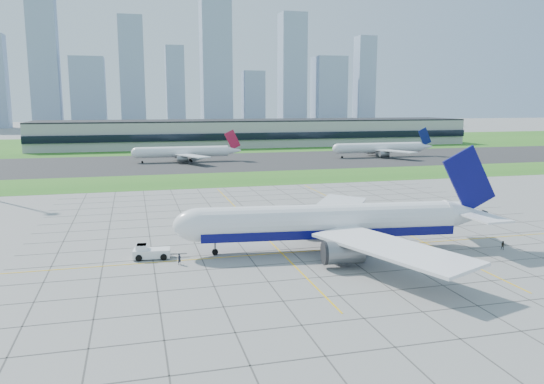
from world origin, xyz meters
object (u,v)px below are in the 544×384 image
object	(u,v)px
crew_far	(503,245)
distant_jet_1	(184,152)
pushback_tug	(150,252)
crew_near	(179,259)
distant_jet_2	(381,148)
airliner	(330,223)

from	to	relation	value
crew_far	distant_jet_1	bearing A→B (deg)	135.66
pushback_tug	crew_near	world-z (taller)	pushback_tug
distant_jet_2	pushback_tug	bearing A→B (deg)	-128.05
crew_near	distant_jet_2	size ratio (longest dim) A/B	0.04
crew_far	crew_near	bearing A→B (deg)	-154.80
crew_far	distant_jet_2	world-z (taller)	distant_jet_2
airliner	distant_jet_1	bearing A→B (deg)	100.49
pushback_tug	distant_jet_2	size ratio (longest dim) A/B	0.18
crew_near	crew_far	size ratio (longest dim) A/B	1.14
airliner	distant_jet_2	world-z (taller)	airliner
distant_jet_2	distant_jet_1	bearing A→B (deg)	178.61
pushback_tug	crew_far	size ratio (longest dim) A/B	5.52
distant_jet_1	crew_near	bearing A→B (deg)	-95.80
airliner	crew_far	world-z (taller)	airliner
crew_near	distant_jet_1	bearing A→B (deg)	43.12
airliner	crew_far	bearing A→B (deg)	-8.00
airliner	distant_jet_2	distance (m)	170.50
pushback_tug	distant_jet_1	distance (m)	149.64
pushback_tug	crew_near	xyz separation A→B (m)	(4.53, -4.78, -0.17)
airliner	crew_near	xyz separation A→B (m)	(-26.69, -1.81, -4.12)
crew_near	distant_jet_1	size ratio (longest dim) A/B	0.04
pushback_tug	distant_jet_1	xyz separation A→B (m)	(20.07, 148.25, 3.38)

